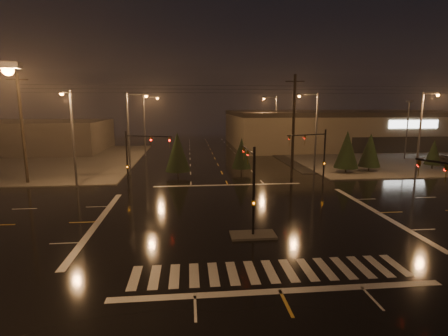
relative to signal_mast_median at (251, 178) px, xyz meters
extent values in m
plane|color=black|center=(0.00, 3.07, -3.75)|extent=(140.00, 140.00, 0.00)
cube|color=#4B4843|center=(30.00, 33.07, -3.69)|extent=(36.00, 36.00, 0.12)
cube|color=#4B4843|center=(-30.00, 33.07, -3.69)|extent=(36.00, 36.00, 0.12)
cube|color=#4B4843|center=(0.00, -0.93, -3.68)|extent=(3.00, 1.60, 0.15)
cube|color=beige|center=(0.00, -5.93, -3.75)|extent=(15.00, 2.60, 0.01)
cube|color=beige|center=(0.00, -7.93, -3.75)|extent=(16.00, 0.50, 0.01)
cube|color=beige|center=(0.00, 14.07, -3.75)|extent=(16.00, 0.50, 0.01)
cube|color=black|center=(35.00, 31.07, -3.71)|extent=(50.00, 24.00, 0.08)
cube|color=#726551|center=(35.00, 49.07, -0.25)|extent=(60.00, 28.00, 7.00)
cube|color=black|center=(35.00, 49.07, 3.05)|extent=(60.20, 28.20, 0.80)
cube|color=white|center=(35.00, 34.97, 1.45)|extent=(9.00, 0.20, 1.40)
cube|color=black|center=(35.00, 35.02, -2.15)|extent=(22.00, 0.15, 2.80)
cube|color=#3C3735|center=(-35.00, 45.07, -0.95)|extent=(30.00, 18.00, 5.60)
cylinder|color=black|center=(0.00, -0.93, -0.75)|extent=(0.18, 0.18, 6.00)
cylinder|color=black|center=(0.00, 1.32, 1.75)|extent=(0.12, 4.50, 0.12)
imported|color=#594707|center=(0.00, 3.35, 1.70)|extent=(0.16, 0.20, 1.00)
cube|color=#594707|center=(0.00, -0.93, -1.45)|extent=(0.25, 0.18, 0.35)
cylinder|color=black|center=(10.50, 13.57, -0.75)|extent=(0.18, 0.18, 6.00)
cylinder|color=black|center=(8.15, 12.72, 1.75)|extent=(4.74, 1.82, 0.12)
imported|color=#594707|center=(6.04, 11.95, 1.70)|extent=(0.24, 0.22, 1.00)
cube|color=#594707|center=(10.50, 13.57, -1.45)|extent=(0.25, 0.18, 0.35)
cylinder|color=black|center=(-10.50, 13.57, -0.75)|extent=(0.18, 0.18, 6.00)
cylinder|color=black|center=(-8.15, 12.72, 1.75)|extent=(4.74, 1.82, 0.12)
imported|color=#594707|center=(-6.04, 11.95, 1.70)|extent=(0.24, 0.22, 1.00)
cube|color=#594707|center=(-10.50, 13.57, -1.45)|extent=(0.25, 0.18, 0.35)
imported|color=#594707|center=(9.20, -3.86, 1.70)|extent=(0.22, 0.24, 1.00)
cube|color=#38383A|center=(-9.20, -11.93, 6.00)|extent=(0.70, 0.30, 0.18)
sphere|color=orange|center=(-9.20, -11.93, 5.87)|extent=(0.32, 0.32, 0.32)
cylinder|color=#38383A|center=(-11.50, 21.07, 1.25)|extent=(0.24, 0.24, 10.00)
cylinder|color=#38383A|center=(-10.30, 21.07, 6.05)|extent=(2.40, 0.14, 0.14)
cube|color=#38383A|center=(-9.20, 21.07, 6.00)|extent=(0.70, 0.30, 0.18)
sphere|color=orange|center=(-9.20, 21.07, 5.87)|extent=(0.32, 0.32, 0.32)
cylinder|color=#38383A|center=(-11.50, 37.07, 1.25)|extent=(0.24, 0.24, 10.00)
cylinder|color=#38383A|center=(-10.30, 37.07, 6.05)|extent=(2.40, 0.14, 0.14)
cube|color=#38383A|center=(-9.20, 37.07, 6.00)|extent=(0.70, 0.30, 0.18)
sphere|color=orange|center=(-9.20, 37.07, 5.87)|extent=(0.32, 0.32, 0.32)
cylinder|color=#38383A|center=(11.50, 19.07, 1.25)|extent=(0.24, 0.24, 10.00)
cylinder|color=#38383A|center=(10.30, 19.07, 6.05)|extent=(2.40, 0.14, 0.14)
cube|color=#38383A|center=(9.20, 19.07, 6.00)|extent=(0.70, 0.30, 0.18)
sphere|color=orange|center=(9.20, 19.07, 5.87)|extent=(0.32, 0.32, 0.32)
cylinder|color=#38383A|center=(11.50, 39.07, 1.25)|extent=(0.24, 0.24, 10.00)
cylinder|color=#38383A|center=(10.30, 39.07, 6.05)|extent=(2.40, 0.14, 0.14)
cube|color=#38383A|center=(9.20, 39.07, 6.00)|extent=(0.70, 0.30, 0.18)
sphere|color=orange|center=(9.20, 39.07, 5.87)|extent=(0.32, 0.32, 0.32)
cylinder|color=#38383A|center=(-16.00, 14.57, 1.25)|extent=(0.24, 0.24, 10.00)
cylinder|color=#38383A|center=(-16.00, 13.37, 6.05)|extent=(0.14, 2.40, 0.14)
cube|color=#38383A|center=(-16.00, 12.27, 6.00)|extent=(0.30, 0.70, 0.18)
sphere|color=orange|center=(-16.00, 12.27, 5.87)|extent=(0.32, 0.32, 0.32)
cylinder|color=#38383A|center=(22.00, 14.57, 1.25)|extent=(0.24, 0.24, 10.00)
cylinder|color=#38383A|center=(22.00, 13.37, 6.05)|extent=(0.14, 2.40, 0.14)
cube|color=#38383A|center=(22.00, 12.27, 6.00)|extent=(0.30, 0.70, 0.18)
sphere|color=orange|center=(22.00, 12.27, 5.87)|extent=(0.32, 0.32, 0.32)
cylinder|color=black|center=(-22.00, 17.07, 2.25)|extent=(0.32, 0.32, 12.00)
cube|color=black|center=(-22.00, 17.07, 7.45)|extent=(2.20, 0.12, 0.12)
cylinder|color=black|center=(8.00, 17.07, 2.25)|extent=(0.32, 0.32, 12.00)
cube|color=black|center=(8.00, 17.07, 7.45)|extent=(2.20, 0.12, 0.12)
cylinder|color=black|center=(15.68, 19.22, -3.40)|extent=(0.18, 0.18, 0.70)
cone|color=black|center=(15.68, 19.22, -0.70)|extent=(3.01, 3.01, 4.70)
cylinder|color=black|center=(19.06, 19.77, -3.40)|extent=(0.18, 0.18, 0.70)
cone|color=black|center=(19.06, 19.77, -0.91)|extent=(2.75, 2.75, 4.29)
cylinder|color=black|center=(28.35, 20.41, -3.40)|extent=(0.18, 0.18, 0.70)
cone|color=black|center=(28.35, 20.41, -1.40)|extent=(2.11, 2.11, 3.29)
cylinder|color=black|center=(-5.51, 19.13, -3.40)|extent=(0.18, 0.18, 0.70)
cone|color=black|center=(-5.51, 19.13, -0.71)|extent=(3.00, 3.00, 4.69)
cylinder|color=black|center=(2.42, 20.26, -3.40)|extent=(0.18, 0.18, 0.70)
cone|color=black|center=(2.42, 20.26, -1.15)|extent=(2.43, 2.43, 3.80)
imported|color=black|center=(31.74, 22.48, -2.97)|extent=(2.46, 4.82, 1.57)
camera|label=1|loc=(-4.15, -22.68, 4.92)|focal=28.00mm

